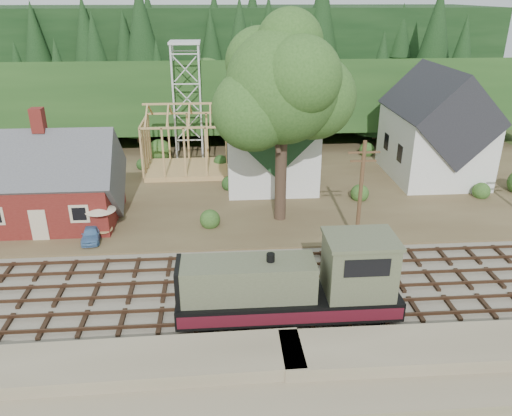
{
  "coord_description": "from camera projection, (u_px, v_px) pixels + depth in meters",
  "views": [
    {
      "loc": [
        -2.61,
        -26.36,
        17.13
      ],
      "look_at": [
        -0.23,
        6.0,
        3.0
      ],
      "focal_mm": 35.0,
      "sensor_mm": 36.0,
      "label": 1
    }
  ],
  "objects": [
    {
      "name": "ground",
      "position": [
        267.0,
        290.0,
        31.12
      ],
      "size": [
        140.0,
        140.0,
        0.0
      ],
      "primitive_type": "plane",
      "color": "#384C1E",
      "rests_on": "ground"
    },
    {
      "name": "embankment",
      "position": [
        284.0,
        390.0,
        23.35
      ],
      "size": [
        64.0,
        5.0,
        1.6
      ],
      "primitive_type": "cube",
      "color": "#7F7259",
      "rests_on": "ground"
    },
    {
      "name": "depot",
      "position": [
        50.0,
        186.0,
        38.81
      ],
      "size": [
        10.8,
        7.41,
        9.0
      ],
      "color": "#5D1815",
      "rests_on": "village_flat"
    },
    {
      "name": "church",
      "position": [
        269.0,
        129.0,
        47.18
      ],
      "size": [
        8.4,
        15.17,
        13.0
      ],
      "color": "silver",
      "rests_on": "village_flat"
    },
    {
      "name": "ridge",
      "position": [
        235.0,
        102.0,
        84.15
      ],
      "size": [
        80.0,
        20.0,
        12.0
      ],
      "primitive_type": "cube",
      "color": "black",
      "rests_on": "ground"
    },
    {
      "name": "car_red",
      "position": [
        464.0,
        166.0,
        50.29
      ],
      "size": [
        5.1,
        3.68,
        1.29
      ],
      "primitive_type": "imported",
      "rotation": [
        0.0,
        0.0,
        1.2
      ],
      "color": "#B5210E",
      "rests_on": "village_flat"
    },
    {
      "name": "car_blue",
      "position": [
        91.0,
        233.0,
        36.58
      ],
      "size": [
        1.58,
        3.29,
        1.08
      ],
      "primitive_type": "imported",
      "rotation": [
        0.0,
        0.0,
        0.1
      ],
      "color": "#5887BD",
      "rests_on": "village_flat"
    },
    {
      "name": "patio_set",
      "position": [
        100.0,
        209.0,
        36.63
      ],
      "size": [
        2.28,
        2.28,
        2.54
      ],
      "color": "silver",
      "rests_on": "village_flat"
    },
    {
      "name": "hillside",
      "position": [
        239.0,
        125.0,
        69.52
      ],
      "size": [
        70.0,
        28.96,
        12.74
      ],
      "primitive_type": "cube",
      "rotation": [
        -0.17,
        0.0,
        0.0
      ],
      "color": "#1E3F19",
      "rests_on": "ground"
    },
    {
      "name": "railroad_bed",
      "position": [
        267.0,
        289.0,
        31.09
      ],
      "size": [
        64.0,
        11.0,
        0.16
      ],
      "primitive_type": "cube",
      "color": "#726B5B",
      "rests_on": "ground"
    },
    {
      "name": "village_flat",
      "position": [
        249.0,
        185.0,
        47.52
      ],
      "size": [
        64.0,
        26.0,
        0.3
      ],
      "primitive_type": "cube",
      "color": "brown",
      "rests_on": "ground"
    },
    {
      "name": "farmhouse",
      "position": [
        436.0,
        131.0,
        47.76
      ],
      "size": [
        8.4,
        10.8,
        10.6
      ],
      "color": "silver",
      "rests_on": "village_flat"
    },
    {
      "name": "big_tree",
      "position": [
        285.0,
        94.0,
        36.41
      ],
      "size": [
        10.9,
        8.4,
        14.7
      ],
      "color": "#38281E",
      "rests_on": "village_flat"
    },
    {
      "name": "telegraph_pole_near",
      "position": [
        360.0,
        193.0,
        34.65
      ],
      "size": [
        2.2,
        0.28,
        8.0
      ],
      "color": "#4C331E",
      "rests_on": "ground"
    },
    {
      "name": "timber_frame",
      "position": [
        186.0,
        143.0,
        49.53
      ],
      "size": [
        8.2,
        6.2,
        6.99
      ],
      "color": "tan",
      "rests_on": "village_flat"
    },
    {
      "name": "locomotive",
      "position": [
        297.0,
        286.0,
        27.61
      ],
      "size": [
        12.22,
        3.05,
        4.88
      ],
      "color": "black",
      "rests_on": "railroad_bed"
    },
    {
      "name": "lattice_tower",
      "position": [
        186.0,
        65.0,
        52.31
      ],
      "size": [
        3.2,
        3.2,
        12.12
      ],
      "color": "silver",
      "rests_on": "village_flat"
    }
  ]
}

